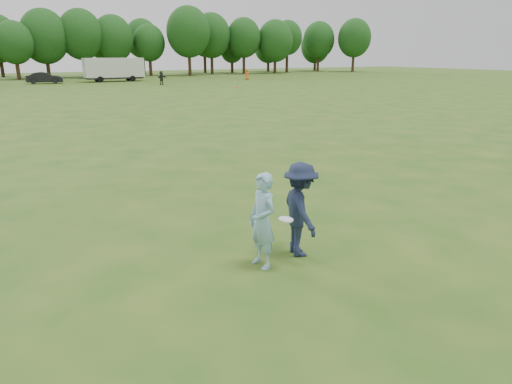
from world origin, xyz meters
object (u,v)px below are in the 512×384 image
at_px(player_far_d, 162,78).
at_px(cargo_trailer, 114,68).
at_px(thrower, 263,221).
at_px(car_f, 45,78).
at_px(field_cone, 237,87).
at_px(defender, 300,210).
at_px(player_far_c, 247,74).

xyz_separation_m(player_far_d, cargo_trailer, (-3.57, 10.06, 0.93)).
distance_m(thrower, car_f, 60.27).
xyz_separation_m(car_f, field_cone, (18.28, -19.45, -0.58)).
distance_m(player_far_d, cargo_trailer, 10.72).
bearing_deg(thrower, player_far_d, 157.62).
bearing_deg(cargo_trailer, field_cone, -65.15).
relative_size(defender, cargo_trailer, 0.21).
bearing_deg(player_far_c, defender, 79.99).
height_order(thrower, defender, defender).
distance_m(thrower, cargo_trailer, 61.64).
bearing_deg(car_f, defender, -174.33).
distance_m(thrower, player_far_d, 52.64).
bearing_deg(cargo_trailer, thrower, -100.28).
distance_m(player_far_c, cargo_trailer, 19.11).
distance_m(defender, car_f, 60.15).
relative_size(player_far_d, field_cone, 5.63).
bearing_deg(cargo_trailer, defender, -99.47).
relative_size(player_far_d, cargo_trailer, 0.19).
bearing_deg(defender, player_far_d, -1.59).
bearing_deg(cargo_trailer, player_far_c, -16.20).
xyz_separation_m(thrower, player_far_c, (29.32, 55.32, -0.13)).
relative_size(thrower, cargo_trailer, 0.20).
xyz_separation_m(player_far_c, field_cone, (-9.13, -14.53, -0.62)).
height_order(thrower, car_f, thrower).
xyz_separation_m(thrower, player_far_d, (14.57, 50.58, -0.05)).
distance_m(car_f, cargo_trailer, 9.15).
height_order(player_far_d, field_cone, player_far_d).
xyz_separation_m(car_f, cargo_trailer, (9.08, 0.40, 1.04)).
height_order(defender, cargo_trailer, cargo_trailer).
relative_size(player_far_c, cargo_trailer, 0.17).
bearing_deg(field_cone, cargo_trailer, 114.85).
height_order(player_far_c, player_far_d, player_far_d).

